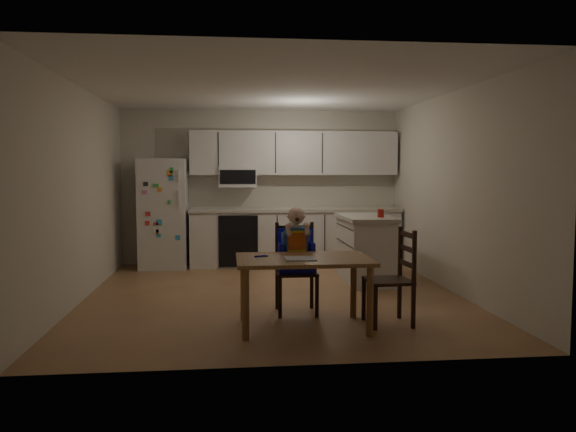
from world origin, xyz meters
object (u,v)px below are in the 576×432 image
at_px(dining_table, 304,267).
at_px(chair_side, 398,270).
at_px(chair_booster, 296,249).
at_px(refrigerator, 164,214).
at_px(red_cup, 381,213).
at_px(kitchen_island, 365,248).

height_order(dining_table, chair_side, chair_side).
distance_m(dining_table, chair_booster, 0.62).
distance_m(refrigerator, chair_booster, 3.46).
height_order(refrigerator, red_cup, refrigerator).
relative_size(dining_table, chair_side, 1.35).
relative_size(red_cup, chair_side, 0.11).
distance_m(refrigerator, dining_table, 4.01).
bearing_deg(refrigerator, dining_table, -64.49).
distance_m(red_cup, chair_booster, 1.85).
relative_size(refrigerator, dining_table, 1.33).
xyz_separation_m(kitchen_island, red_cup, (0.13, -0.27, 0.50)).
relative_size(chair_booster, chair_side, 1.19).
height_order(refrigerator, chair_side, refrigerator).
bearing_deg(kitchen_island, refrigerator, 153.79).
relative_size(refrigerator, chair_side, 1.79).
bearing_deg(chair_booster, chair_side, -30.48).
relative_size(refrigerator, red_cup, 15.72).
relative_size(red_cup, chair_booster, 0.10).
xyz_separation_m(refrigerator, chair_booster, (1.72, -2.99, -0.17)).
height_order(kitchen_island, dining_table, kitchen_island).
height_order(kitchen_island, red_cup, red_cup).
bearing_deg(refrigerator, chair_side, -53.12).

